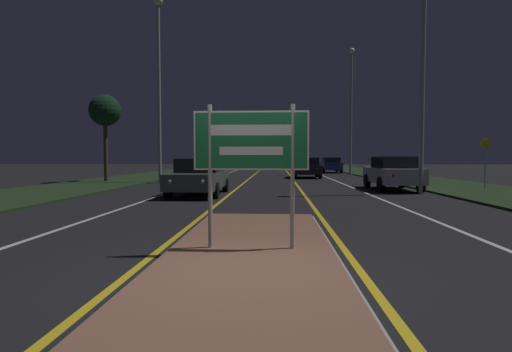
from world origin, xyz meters
TOP-DOWN VIEW (x-y plane):
  - ground_plane at (0.00, 0.00)m, footprint 160.00×160.00m
  - median_island at (0.00, 1.09)m, footprint 2.67×7.63m
  - verge_left at (-9.50, 20.00)m, footprint 5.00×100.00m
  - verge_right at (9.50, 20.00)m, footprint 5.00×100.00m
  - centre_line_yellow_left at (-1.53, 25.00)m, footprint 0.12×70.00m
  - centre_line_yellow_right at (1.53, 25.00)m, footprint 0.12×70.00m
  - lane_line_white_left at (-4.20, 25.00)m, footprint 0.12×70.00m
  - lane_line_white_right at (4.20, 25.00)m, footprint 0.12×70.00m
  - edge_line_white_left at (-7.20, 25.00)m, footprint 0.10×70.00m
  - edge_line_white_right at (7.20, 25.00)m, footprint 0.10×70.00m
  - highway_sign at (0.00, 1.08)m, footprint 1.80×0.07m
  - streetlight_left_near at (-6.38, 17.74)m, footprint 0.53×0.53m
  - streetlight_right_near at (6.36, 11.63)m, footprint 0.48×0.48m
  - streetlight_right_far at (6.70, 29.18)m, footprint 0.51×0.51m
  - car_receding_0 at (5.80, 13.68)m, footprint 1.92×4.34m
  - car_receding_1 at (2.61, 24.36)m, footprint 1.96×4.19m
  - car_receding_2 at (5.69, 34.11)m, footprint 1.87×4.42m
  - car_approaching_0 at (-2.73, 10.92)m, footprint 1.99×4.72m
  - warning_sign at (10.20, 14.09)m, footprint 0.60×0.06m
  - roadside_palm_left at (-9.94, 18.52)m, footprint 1.89×1.89m

SIDE VIEW (x-z plane):
  - ground_plane at x=0.00m, z-range 0.00..0.00m
  - centre_line_yellow_left at x=-1.53m, z-range 0.00..0.01m
  - centre_line_yellow_right at x=1.53m, z-range 0.00..0.01m
  - lane_line_white_left at x=-4.20m, z-range 0.00..0.01m
  - lane_line_white_right at x=4.20m, z-range 0.00..0.01m
  - edge_line_white_left at x=-7.20m, z-range 0.00..0.01m
  - edge_line_white_right at x=7.20m, z-range 0.00..0.01m
  - verge_left at x=-9.50m, z-range 0.00..0.08m
  - verge_right at x=9.50m, z-range 0.00..0.08m
  - median_island at x=0.00m, z-range -0.01..0.09m
  - car_approaching_0 at x=-2.73m, z-range 0.03..1.50m
  - car_receding_1 at x=2.61m, z-range 0.03..1.51m
  - car_receding_2 at x=5.69m, z-range 0.03..1.52m
  - car_receding_0 at x=5.80m, z-range 0.04..1.59m
  - warning_sign at x=10.20m, z-range 0.32..2.68m
  - highway_sign at x=0.00m, z-range 0.55..2.81m
  - roadside_palm_left at x=-9.94m, z-range 1.67..6.88m
  - streetlight_right_near at x=6.36m, z-range 1.10..11.11m
  - streetlight_right_far at x=6.70m, z-range 1.31..12.01m
  - streetlight_left_near at x=-6.38m, z-range 1.45..12.16m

